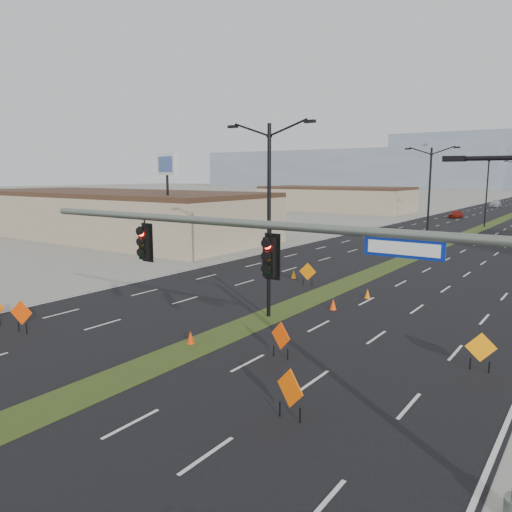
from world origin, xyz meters
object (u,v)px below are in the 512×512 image
Objects in this scene: car_left at (456,214)px; cone_0 at (191,338)px; streetlight_1 at (429,196)px; cone_2 at (368,294)px; streetlight_2 at (487,189)px; construction_sign_1 at (21,314)px; cone_1 at (333,304)px; construction_sign_4 at (281,337)px; streetlight_0 at (269,215)px; construction_sign_2 at (308,272)px; cone_3 at (294,274)px; construction_sign_5 at (481,349)px; pole_sign_west at (167,172)px; car_far at (496,204)px; construction_sign_3 at (290,390)px; signal_mast at (331,280)px.

car_left is 6.11× the size of cone_0.
streetlight_1 is 16.62× the size of cone_2.
construction_sign_1 is at bearing -97.11° from streetlight_2.
car_left reaches higher than cone_1.
construction_sign_4 is at bearing -83.44° from streetlight_1.
cone_1 is 3.59m from cone_2.
streetlight_0 reaches higher than construction_sign_2.
car_left reaches higher than cone_3.
construction_sign_5 is 11.91m from cone_0.
cone_2 is at bearing -1.54° from pole_sign_west.
cone_3 is (-3.99, -46.72, -5.11)m from streetlight_2.
construction_sign_1 is at bearing -130.16° from cone_1.
construction_sign_2 is (-2.00, 7.77, -4.49)m from streetlight_0.
construction_sign_3 reaches higher than car_far.
construction_sign_3 is 1.07× the size of construction_sign_4.
car_far is 97.21m from cone_3.
streetlight_1 is at bearing 77.97° from cone_3.
cone_3 is (-10.77, 18.28, -0.67)m from construction_sign_3.
signal_mast is 9.82× the size of construction_sign_3.
cone_0 is 1.04× the size of cone_2.
construction_sign_1 reaches higher than construction_sign_5.
car_left is at bearing 117.83° from streetlight_2.
cone_1 is 25.70m from pole_sign_west.
car_left is at bearing 90.61° from pole_sign_west.
cone_0 is (6.71, -75.13, -0.34)m from car_left.
streetlight_1 is 34.01m from cone_0.
pole_sign_west is (-13.19, -93.36, 6.98)m from car_far.
construction_sign_3 is 1.08× the size of construction_sign_5.
streetlight_1 reaches higher than cone_3.
construction_sign_5 is 2.49× the size of cone_3.
signal_mast is at bearing -73.96° from car_left.
car_far is (-15.72, 116.44, -4.05)m from signal_mast.
car_far reaches higher than cone_3.
streetlight_2 is 51.16m from car_far.
cone_0 is at bearing -94.46° from construction_sign_2.
cone_0 is at bearing -90.72° from streetlight_1.
streetlight_2 reaches higher than construction_sign_5.
streetlight_1 is 31.73m from construction_sign_5.
construction_sign_1 is at bearing -124.55° from cone_2.
construction_sign_5 is (3.96, 7.48, -0.07)m from construction_sign_3.
construction_sign_1 is 2.54× the size of cone_0.
cone_3 is at bearing 137.99° from construction_sign_4.
streetlight_0 is 6.50× the size of construction_sign_5.
construction_sign_3 reaches higher than construction_sign_1.
streetlight_2 is 49.59m from cone_2.
cone_0 is at bearing -104.34° from cone_2.
cone_1 is 1.02× the size of cone_3.
construction_sign_2 is at bearing 120.70° from signal_mast.
construction_sign_5 is 11.52m from cone_2.
cone_0 is (-0.42, -5.62, -5.10)m from streetlight_0.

